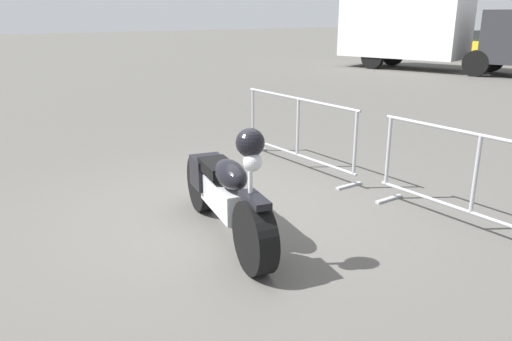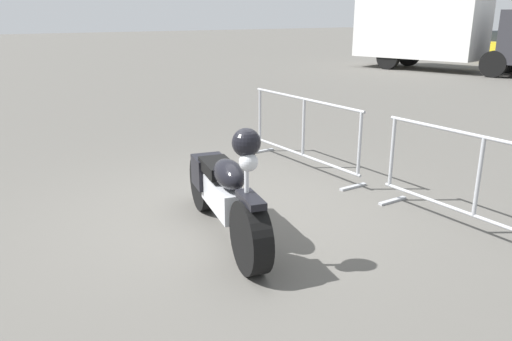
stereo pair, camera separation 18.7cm
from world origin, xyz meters
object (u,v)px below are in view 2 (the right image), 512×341
(crowd_barrier_far, at_px, (478,184))
(box_truck, at_px, (441,29))
(crowd_barrier_near, at_px, (303,132))
(motorcycle, at_px, (224,191))

(crowd_barrier_far, xyz_separation_m, box_truck, (-10.35, 13.28, 1.08))
(crowd_barrier_far, bearing_deg, crowd_barrier_near, 180.00)
(crowd_barrier_far, distance_m, box_truck, 16.87)
(crowd_barrier_near, bearing_deg, box_truck, 119.46)
(motorcycle, height_order, crowd_barrier_near, motorcycle)
(crowd_barrier_near, bearing_deg, motorcycle, -57.29)
(crowd_barrier_near, distance_m, box_truck, 15.29)
(motorcycle, bearing_deg, crowd_barrier_near, 136.45)
(crowd_barrier_near, xyz_separation_m, box_truck, (-7.50, 13.28, 1.08))
(crowd_barrier_near, relative_size, crowd_barrier_far, 1.00)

